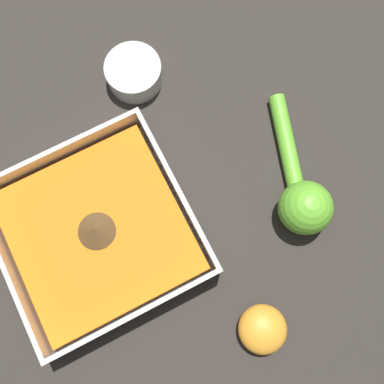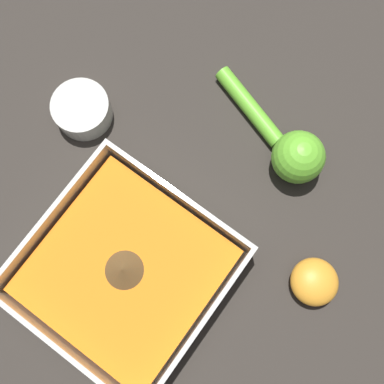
# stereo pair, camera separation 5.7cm
# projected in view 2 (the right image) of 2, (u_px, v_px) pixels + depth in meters

# --- Properties ---
(ground_plane) EXTENTS (4.00, 4.00, 0.00)m
(ground_plane) POSITION_uv_depth(u_px,v_px,m) (145.00, 266.00, 0.58)
(ground_plane) COLOR #332D28
(square_dish) EXTENTS (0.23, 0.23, 0.06)m
(square_dish) POSITION_uv_depth(u_px,v_px,m) (126.00, 271.00, 0.56)
(square_dish) COLOR silver
(square_dish) RESTS_ON ground_plane
(spice_bowl) EXTENTS (0.08, 0.08, 0.04)m
(spice_bowl) POSITION_uv_depth(u_px,v_px,m) (82.00, 110.00, 0.61)
(spice_bowl) COLOR silver
(spice_bowl) RESTS_ON ground_plane
(lemon_squeezer) EXTENTS (0.19, 0.10, 0.07)m
(lemon_squeezer) POSITION_uv_depth(u_px,v_px,m) (290.00, 148.00, 0.59)
(lemon_squeezer) COLOR #6BC633
(lemon_squeezer) RESTS_ON ground_plane
(lemon_half) EXTENTS (0.06, 0.06, 0.03)m
(lemon_half) POSITION_uv_depth(u_px,v_px,m) (314.00, 282.00, 0.56)
(lemon_half) COLOR orange
(lemon_half) RESTS_ON ground_plane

